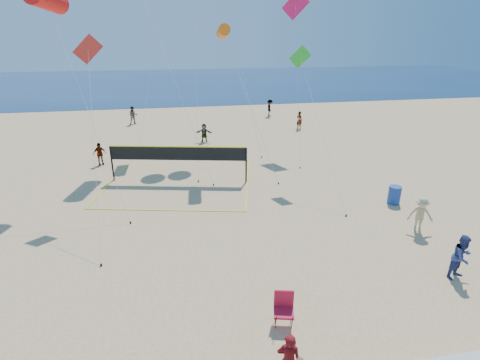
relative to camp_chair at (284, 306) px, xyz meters
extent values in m
plane|color=tan|center=(-0.35, 0.30, -0.65)|extent=(120.00, 120.00, 0.00)
cube|color=#10264D|center=(-0.35, 62.30, -0.63)|extent=(140.00, 50.00, 0.03)
imported|color=navy|center=(7.12, 1.13, 0.23)|extent=(1.01, 0.89, 1.75)
imported|color=#C4B583|center=(7.78, 4.53, 0.21)|extent=(1.26, 0.99, 1.71)
imported|color=gray|center=(-8.10, 16.90, 0.13)|extent=(0.99, 0.74, 1.56)
imported|color=gray|center=(-0.50, 21.42, 0.11)|extent=(1.48, 0.80, 1.52)
imported|color=gray|center=(8.74, 24.28, 0.19)|extent=(0.68, 0.73, 1.67)
imported|color=gray|center=(-6.82, 29.10, 0.23)|extent=(0.95, 0.80, 1.75)
imported|color=gray|center=(7.45, 30.33, 0.25)|extent=(0.86, 1.26, 1.79)
cube|color=red|center=(-0.03, -0.11, -0.14)|extent=(0.73, 0.69, 0.07)
cube|color=red|center=(0.03, 0.13, 0.19)|extent=(0.61, 0.20, 0.61)
cylinder|color=black|center=(-0.32, -0.27, -0.37)|extent=(0.10, 0.31, 0.80)
cylinder|color=black|center=(-0.21, 0.17, -0.37)|extent=(0.10, 0.31, 0.80)
cylinder|color=black|center=(0.16, -0.39, -0.37)|extent=(0.10, 0.31, 0.80)
cylinder|color=black|center=(0.27, 0.05, -0.37)|extent=(0.10, 0.31, 0.80)
cylinder|color=navy|center=(8.37, 7.52, -0.16)|extent=(0.75, 0.75, 0.97)
cylinder|color=black|center=(-6.83, 13.69, 0.45)|extent=(0.10, 0.10, 2.18)
cylinder|color=black|center=(1.17, 11.93, 0.45)|extent=(0.10, 0.10, 2.18)
cube|color=black|center=(-2.83, 12.81, 1.13)|extent=(8.01, 1.78, 0.82)
cube|color=yellow|center=(-2.83, 12.81, 1.57)|extent=(8.01, 1.79, 0.06)
cube|color=yellow|center=(-3.71, 8.81, -0.64)|extent=(8.21, 1.85, 0.02)
cube|color=yellow|center=(-1.95, 16.81, -0.64)|extent=(8.21, 1.85, 0.02)
cylinder|color=silver|center=(-7.09, 10.47, 4.44)|extent=(3.54, 5.59, 10.07)
cylinder|color=black|center=(-5.33, 7.69, -0.60)|extent=(0.08, 0.08, 0.10)
cylinder|color=silver|center=(-2.87, 15.65, 5.49)|extent=(4.05, 7.83, 12.17)
cylinder|color=black|center=(-0.85, 11.75, -0.60)|extent=(0.08, 0.08, 0.10)
cylinder|color=orange|center=(0.38, 15.38, 7.95)|extent=(0.76, 1.72, 0.93)
cylinder|color=silver|center=(1.71, 13.31, 3.68)|extent=(2.68, 4.14, 8.55)
cylinder|color=black|center=(3.04, 11.25, -0.60)|extent=(0.08, 0.08, 0.10)
cube|color=red|center=(-6.85, 11.36, 7.14)|extent=(1.43, 0.35, 1.45)
cylinder|color=silver|center=(-6.50, 7.81, 3.27)|extent=(0.70, 7.12, 7.75)
cylinder|color=black|center=(-6.16, 4.26, -0.60)|extent=(0.08, 0.08, 0.10)
cube|color=green|center=(4.60, 13.11, 6.56)|extent=(1.14, 0.78, 1.35)
cylinder|color=silver|center=(4.90, 9.81, 2.98)|extent=(0.61, 6.60, 7.17)
cylinder|color=black|center=(5.19, 6.52, -0.60)|extent=(0.08, 0.08, 0.10)
cube|color=#CF155A|center=(6.54, 20.40, 9.78)|extent=(1.83, 1.15, 2.12)
cylinder|color=silver|center=(5.89, 17.05, 4.59)|extent=(1.32, 6.71, 10.38)
cylinder|color=black|center=(5.23, 13.70, -0.60)|extent=(0.08, 0.08, 0.10)
cylinder|color=silver|center=(-1.24, 16.81, 5.82)|extent=(0.94, 8.73, 12.85)
cylinder|color=black|center=(-1.71, 12.45, -0.60)|extent=(0.08, 0.08, 0.10)
cylinder|color=silver|center=(2.07, 18.98, 5.90)|extent=(2.34, 5.18, 13.01)
cylinder|color=black|center=(3.24, 16.40, -0.60)|extent=(0.08, 0.08, 0.10)
cylinder|color=silver|center=(-4.27, 21.33, 5.97)|extent=(2.86, 3.89, 13.14)
cylinder|color=black|center=(-5.69, 19.40, -0.60)|extent=(0.08, 0.08, 0.10)
camera|label=1|loc=(-3.02, -8.93, 7.93)|focal=28.00mm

